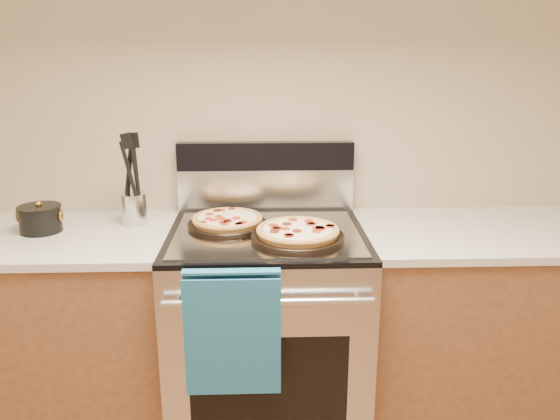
{
  "coord_description": "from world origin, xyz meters",
  "views": [
    {
      "loc": [
        -0.02,
        -0.36,
        1.59
      ],
      "look_at": [
        0.05,
        1.55,
        1.04
      ],
      "focal_mm": 35.0,
      "sensor_mm": 36.0,
      "label": 1
    }
  ],
  "objects_px": {
    "pepperoni_pizza_back": "(227,221)",
    "utensil_crock": "(134,209)",
    "saucepan": "(40,220)",
    "pepperoni_pizza_front": "(298,233)",
    "range_body": "(268,339)"
  },
  "relations": [
    {
      "from": "pepperoni_pizza_back",
      "to": "pepperoni_pizza_front",
      "type": "distance_m",
      "value": 0.31
    },
    {
      "from": "pepperoni_pizza_front",
      "to": "utensil_crock",
      "type": "bearing_deg",
      "value": 158.78
    },
    {
      "from": "utensil_crock",
      "to": "saucepan",
      "type": "relative_size",
      "value": 0.83
    },
    {
      "from": "pepperoni_pizza_back",
      "to": "saucepan",
      "type": "distance_m",
      "value": 0.73
    },
    {
      "from": "saucepan",
      "to": "pepperoni_pizza_front",
      "type": "bearing_deg",
      "value": -9.61
    },
    {
      "from": "pepperoni_pizza_front",
      "to": "saucepan",
      "type": "relative_size",
      "value": 2.16
    },
    {
      "from": "utensil_crock",
      "to": "saucepan",
      "type": "distance_m",
      "value": 0.36
    },
    {
      "from": "pepperoni_pizza_back",
      "to": "utensil_crock",
      "type": "height_order",
      "value": "utensil_crock"
    },
    {
      "from": "range_body",
      "to": "utensil_crock",
      "type": "bearing_deg",
      "value": 164.99
    },
    {
      "from": "pepperoni_pizza_front",
      "to": "utensil_crock",
      "type": "relative_size",
      "value": 2.62
    },
    {
      "from": "pepperoni_pizza_back",
      "to": "saucepan",
      "type": "relative_size",
      "value": 1.97
    },
    {
      "from": "pepperoni_pizza_back",
      "to": "utensil_crock",
      "type": "relative_size",
      "value": 2.39
    },
    {
      "from": "range_body",
      "to": "pepperoni_pizza_front",
      "type": "bearing_deg",
      "value": -43.91
    },
    {
      "from": "range_body",
      "to": "pepperoni_pizza_front",
      "type": "distance_m",
      "value": 0.52
    },
    {
      "from": "range_body",
      "to": "pepperoni_pizza_back",
      "type": "bearing_deg",
      "value": 160.22
    }
  ]
}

